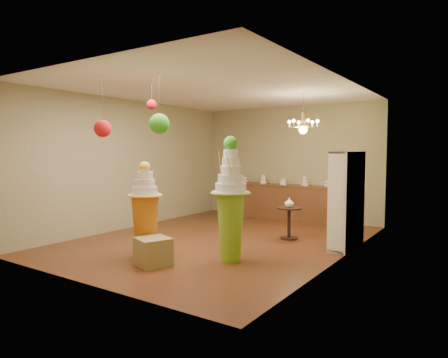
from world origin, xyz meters
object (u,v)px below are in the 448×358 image
Objects in this scene: pedestal_orange at (145,218)px; sideboard at (283,201)px; pedestal_green at (231,210)px; round_table at (289,219)px.

sideboard is at bearing 86.91° from pedestal_orange.
pedestal_green is 4.32m from sideboard.
pedestal_green is 1.46m from pedestal_orange.
sideboard is at bearing 104.04° from pedestal_green.
pedestal_orange is 3.04m from round_table.
pedestal_green is 0.67× the size of sideboard.
pedestal_orange is (-1.30, -0.63, -0.17)m from pedestal_green.
pedestal_green reaches higher than pedestal_orange.
round_table is (1.14, -2.12, -0.05)m from sideboard.
pedestal_orange is at bearing -93.09° from sideboard.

